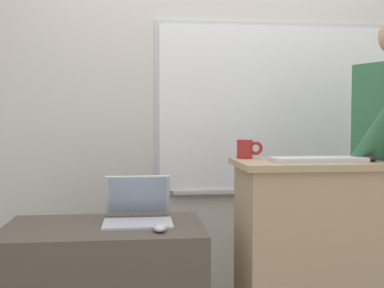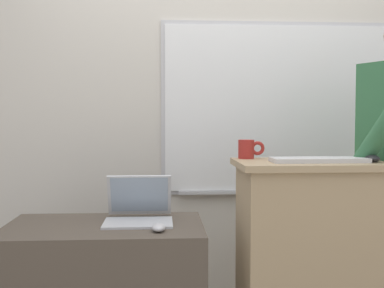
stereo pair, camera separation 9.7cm
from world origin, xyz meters
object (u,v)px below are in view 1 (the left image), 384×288
(lectern_podium, at_px, (307,271))
(computer_mouse_by_keyboard, at_px, (370,158))
(wireless_keyboard, at_px, (318,159))
(coffee_mug, at_px, (246,149))
(laptop, at_px, (138,207))
(computer_mouse_by_laptop, at_px, (160,228))

(lectern_podium, relative_size, computer_mouse_by_keyboard, 10.55)
(wireless_keyboard, relative_size, coffee_mug, 3.29)
(computer_mouse_by_keyboard, bearing_deg, lectern_podium, 164.32)
(wireless_keyboard, bearing_deg, laptop, 165.78)
(lectern_podium, xyz_separation_m, laptop, (-0.80, 0.15, 0.29))
(lectern_podium, xyz_separation_m, computer_mouse_by_laptop, (-0.70, -0.09, 0.24))
(lectern_podium, xyz_separation_m, coffee_mug, (-0.26, 0.15, 0.57))
(wireless_keyboard, distance_m, coffee_mug, 0.36)
(lectern_podium, height_order, laptop, lectern_podium)
(laptop, relative_size, wireless_keyboard, 0.75)
(lectern_podium, bearing_deg, coffee_mug, 149.77)
(lectern_podium, height_order, wireless_keyboard, wireless_keyboard)
(lectern_podium, xyz_separation_m, computer_mouse_by_keyboard, (0.26, -0.07, 0.54))
(computer_mouse_by_laptop, bearing_deg, lectern_podium, 7.09)
(lectern_podium, height_order, coffee_mug, coffee_mug)
(wireless_keyboard, height_order, computer_mouse_by_keyboard, computer_mouse_by_keyboard)
(wireless_keyboard, relative_size, computer_mouse_by_keyboard, 4.30)
(wireless_keyboard, xyz_separation_m, computer_mouse_by_keyboard, (0.24, -0.02, 0.01))
(wireless_keyboard, distance_m, computer_mouse_by_laptop, 0.78)
(wireless_keyboard, relative_size, computer_mouse_by_laptop, 4.30)
(computer_mouse_by_keyboard, distance_m, coffee_mug, 0.57)
(wireless_keyboard, bearing_deg, lectern_podium, 114.75)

